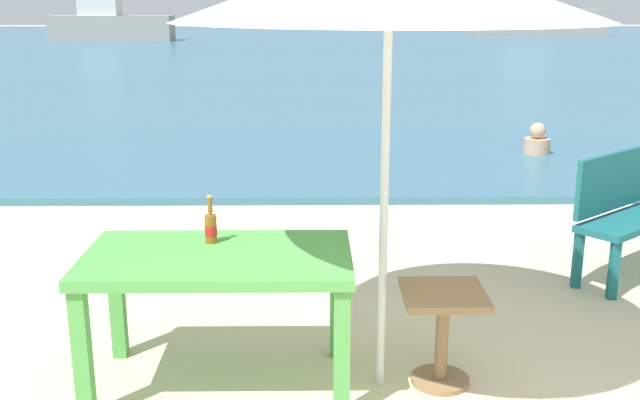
% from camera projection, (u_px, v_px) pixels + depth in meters
% --- Properties ---
extents(sea_water, '(120.00, 50.00, 0.08)m').
position_uv_depth(sea_water, '(325.00, 48.00, 31.71)').
color(sea_water, '#386B84').
rests_on(sea_water, ground_plane).
extents(picnic_table_green, '(1.40, 0.80, 0.76)m').
position_uv_depth(picnic_table_green, '(218.00, 273.00, 3.90)').
color(picnic_table_green, '#4C9E47').
rests_on(picnic_table_green, ground_plane).
extents(beer_bottle_amber, '(0.07, 0.07, 0.26)m').
position_uv_depth(beer_bottle_amber, '(211.00, 226.00, 4.01)').
color(beer_bottle_amber, brown).
rests_on(beer_bottle_amber, picnic_table_green).
extents(side_table_wood, '(0.44, 0.44, 0.54)m').
position_uv_depth(side_table_wood, '(443.00, 323.00, 3.99)').
color(side_table_wood, olive).
rests_on(side_table_wood, ground_plane).
extents(bench_teal_center, '(1.16, 1.04, 0.95)m').
position_uv_depth(bench_teal_center, '(630.00, 205.00, 5.58)').
color(bench_teal_center, '#196066').
rests_on(bench_teal_center, ground_plane).
extents(swimmer_person, '(0.34, 0.34, 0.41)m').
position_uv_depth(swimmer_person, '(537.00, 142.00, 9.71)').
color(swimmer_person, tan).
rests_on(swimmer_person, sea_water).
extents(boat_fishing_trawler, '(5.87, 1.60, 2.14)m').
position_uv_depth(boat_fishing_trawler, '(110.00, 25.00, 36.05)').
color(boat_fishing_trawler, gray).
rests_on(boat_fishing_trawler, sea_water).
extents(boat_barge, '(7.12, 1.94, 2.59)m').
position_uv_depth(boat_barge, '(537.00, 19.00, 40.21)').
color(boat_barge, gray).
rests_on(boat_barge, sea_water).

